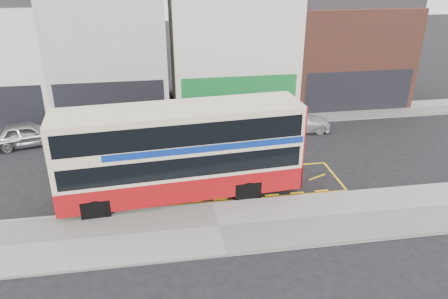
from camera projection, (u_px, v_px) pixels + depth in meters
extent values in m
plane|color=black|center=(212.00, 202.00, 21.46)|extent=(120.00, 120.00, 0.00)
cube|color=gray|center=(219.00, 227.00, 19.36)|extent=(40.00, 4.00, 0.15)
cube|color=gray|center=(213.00, 204.00, 21.09)|extent=(40.00, 0.15, 0.15)
cube|color=gray|center=(192.00, 121.00, 31.29)|extent=(50.00, 3.00, 0.15)
cube|color=beige|center=(111.00, 50.00, 32.23)|extent=(8.00, 8.00, 9.00)
cube|color=black|center=(111.00, 105.00, 29.87)|extent=(7.36, 0.06, 3.20)
cube|color=black|center=(111.00, 107.00, 29.98)|extent=(5.60, 0.04, 2.00)
cube|color=white|center=(230.00, 49.00, 33.63)|extent=(9.00, 8.00, 8.50)
cube|color=#14712D|center=(240.00, 98.00, 31.17)|extent=(8.28, 0.06, 3.20)
cube|color=black|center=(240.00, 101.00, 31.27)|extent=(6.30, 0.04, 2.00)
cube|color=brown|center=(340.00, 52.00, 35.13)|extent=(9.00, 8.00, 7.50)
cube|color=black|center=(358.00, 92.00, 32.47)|extent=(8.28, 0.06, 3.20)
cube|color=black|center=(358.00, 95.00, 32.57)|extent=(6.30, 0.04, 2.00)
cube|color=beige|center=(180.00, 150.00, 20.93)|extent=(11.82, 3.55, 4.29)
cube|color=maroon|center=(182.00, 179.00, 21.59)|extent=(11.86, 3.59, 1.16)
cube|color=maroon|center=(293.00, 139.00, 22.17)|extent=(0.27, 2.68, 4.29)
cube|color=black|center=(181.00, 156.00, 21.05)|extent=(11.36, 3.57, 1.01)
cube|color=black|center=(179.00, 125.00, 20.39)|extent=(11.36, 3.57, 1.06)
cube|color=navy|center=(202.00, 138.00, 20.93)|extent=(9.50, 3.42, 0.32)
cube|color=black|center=(55.00, 174.00, 19.92)|extent=(0.25, 2.43, 1.69)
cube|color=black|center=(48.00, 137.00, 19.15)|extent=(0.25, 2.43, 1.06)
cube|color=black|center=(51.00, 154.00, 19.51)|extent=(0.19, 1.85, 0.37)
cube|color=beige|center=(178.00, 109.00, 20.06)|extent=(11.81, 3.45, 0.13)
cylinder|color=black|center=(96.00, 210.00, 19.82)|extent=(1.08, 0.38, 1.06)
cylinder|color=black|center=(97.00, 184.00, 21.94)|extent=(1.08, 0.38, 1.06)
cylinder|color=black|center=(248.00, 191.00, 21.36)|extent=(1.08, 0.38, 1.06)
cylinder|color=black|center=(235.00, 169.00, 23.48)|extent=(1.08, 0.38, 1.06)
cube|color=black|center=(109.00, 184.00, 19.61)|extent=(0.11, 0.11, 3.11)
cube|color=white|center=(113.00, 158.00, 19.12)|extent=(0.56, 0.06, 0.46)
cube|color=white|center=(108.00, 175.00, 19.50)|extent=(0.36, 0.05, 0.52)
imported|color=#9E9EA2|center=(27.00, 134.00, 27.32)|extent=(4.78, 2.77, 1.53)
imported|color=#474C50|center=(218.00, 125.00, 28.96)|extent=(4.18, 2.44, 1.30)
imported|color=silver|center=(295.00, 121.00, 29.53)|extent=(4.93, 2.22, 1.40)
cylinder|color=black|center=(255.00, 102.00, 32.39)|extent=(0.24, 0.24, 1.90)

